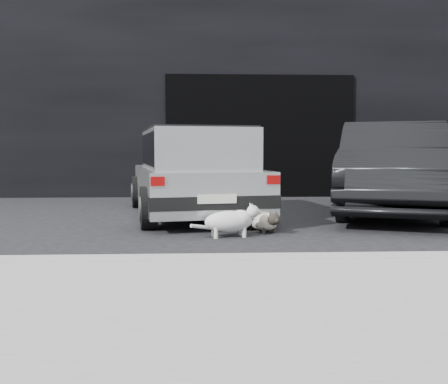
{
  "coord_description": "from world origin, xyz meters",
  "views": [
    {
      "loc": [
        -0.24,
        -6.69,
        1.0
      ],
      "look_at": [
        0.02,
        -0.76,
        0.5
      ],
      "focal_mm": 40.0,
      "sensor_mm": 36.0,
      "label": 1
    }
  ],
  "objects_px": {
    "silver_hatchback": "(194,168)",
    "second_car": "(393,167)",
    "cat_siamese": "(264,221)",
    "cat_white": "(232,220)"
  },
  "relations": [
    {
      "from": "second_car",
      "to": "cat_siamese",
      "type": "xyz_separation_m",
      "value": [
        -2.27,
        -1.75,
        -0.6
      ]
    },
    {
      "from": "silver_hatchback",
      "to": "cat_siamese",
      "type": "xyz_separation_m",
      "value": [
        0.88,
        -1.56,
        -0.6
      ]
    },
    {
      "from": "second_car",
      "to": "cat_siamese",
      "type": "height_order",
      "value": "second_car"
    },
    {
      "from": "cat_siamese",
      "to": "cat_white",
      "type": "distance_m",
      "value": 0.54
    },
    {
      "from": "second_car",
      "to": "cat_siamese",
      "type": "relative_size",
      "value": 5.84
    },
    {
      "from": "silver_hatchback",
      "to": "second_car",
      "type": "distance_m",
      "value": 3.16
    },
    {
      "from": "silver_hatchback",
      "to": "second_car",
      "type": "xyz_separation_m",
      "value": [
        3.16,
        0.19,
        0.01
      ]
    },
    {
      "from": "silver_hatchback",
      "to": "second_car",
      "type": "bearing_deg",
      "value": -6.77
    },
    {
      "from": "second_car",
      "to": "cat_white",
      "type": "relative_size",
      "value": 5.36
    },
    {
      "from": "silver_hatchback",
      "to": "cat_siamese",
      "type": "bearing_deg",
      "value": -70.57
    }
  ]
}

